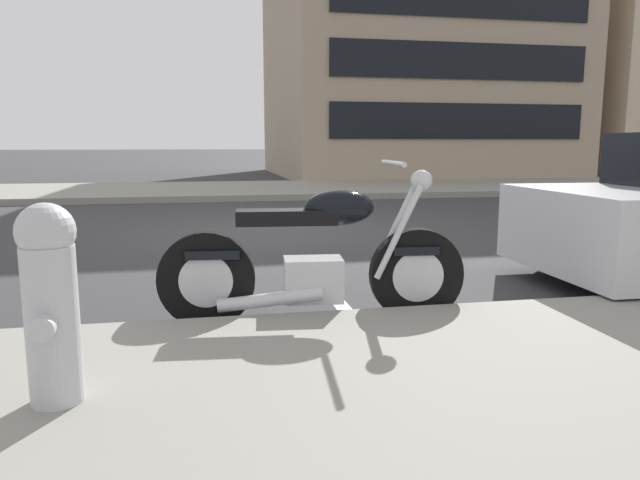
# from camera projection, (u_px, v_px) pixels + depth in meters

# --- Properties ---
(ground_plane) EXTENTS (260.00, 260.00, 0.00)m
(ground_plane) POSITION_uv_depth(u_px,v_px,m) (277.00, 231.00, 8.45)
(ground_plane) COLOR #333335
(parking_stall_stripe) EXTENTS (0.12, 2.20, 0.01)m
(parking_stall_stripe) POSITION_uv_depth(u_px,v_px,m) (338.00, 301.00, 4.67)
(parking_stall_stripe) COLOR silver
(parking_stall_stripe) RESTS_ON ground
(parked_motorcycle) EXTENTS (2.11, 0.62, 1.13)m
(parked_motorcycle) POSITION_uv_depth(u_px,v_px,m) (316.00, 262.00, 4.05)
(parked_motorcycle) COLOR black
(parked_motorcycle) RESTS_ON ground
(fire_hydrant) EXTENTS (0.24, 0.36, 0.86)m
(fire_hydrant) POSITION_uv_depth(u_px,v_px,m) (51.00, 299.00, 2.47)
(fire_hydrant) COLOR #B7B7BC
(fire_hydrant) RESTS_ON sidewalk_near_curb
(townhouse_corner_block) EXTENTS (9.99, 11.16, 8.83)m
(townhouse_corner_block) POSITION_uv_depth(u_px,v_px,m) (403.00, 63.00, 23.44)
(townhouse_corner_block) COLOR tan
(townhouse_corner_block) RESTS_ON ground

